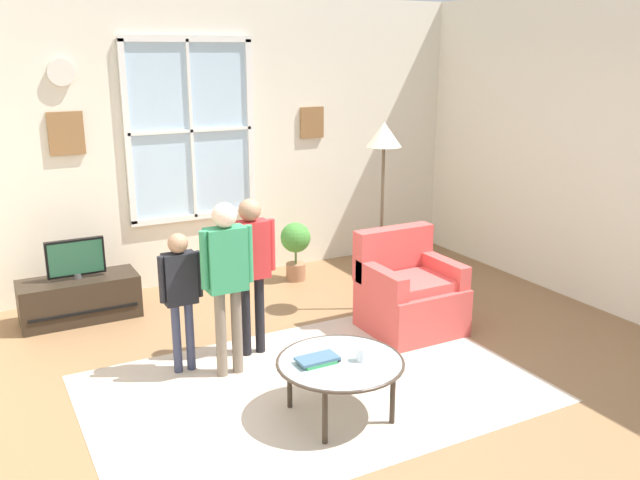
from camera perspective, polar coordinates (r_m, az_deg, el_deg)
The scene contains 16 objects.
ground_plane at distance 5.04m, azimuth -0.15°, elevation -12.70°, with size 6.86×6.16×0.02m, color olive.
back_wall at distance 7.12m, azimuth -11.09°, elevation 8.06°, with size 6.26×0.17×2.93m.
side_wall_right at distance 6.63m, azimuth 25.12°, elevation 6.26°, with size 0.12×5.56×2.93m.
area_rug at distance 5.06m, azimuth -0.59°, elevation -12.41°, with size 3.19×2.13×0.01m, color #C6B29E.
tv_stand at distance 6.57m, azimuth -19.64°, elevation -4.70°, with size 1.04×0.44×0.40m.
television at distance 6.45m, azimuth -19.95°, elevation -1.45°, with size 0.51×0.08×0.37m.
armchair at distance 5.99m, azimuth 7.50°, elevation -4.55°, with size 0.76×0.74×0.87m.
coffee_table at distance 4.56m, azimuth 1.72°, elevation -10.42°, with size 0.86×0.86×0.41m.
book_stack at distance 4.51m, azimuth -0.24°, elevation -10.08°, with size 0.27×0.16×0.04m.
cup at distance 4.54m, azimuth 3.52°, elevation -9.63°, with size 0.07×0.07×0.09m, color white.
remote_near_books at distance 4.57m, azimuth 0.97°, elevation -9.89°, with size 0.04×0.14×0.02m, color black.
person_green_shirt at distance 4.99m, azimuth -7.91°, elevation -2.48°, with size 0.40×0.18×1.34m.
person_black_shirt at distance 5.15m, azimuth -11.71°, elevation -3.87°, with size 0.33×0.15×1.10m.
person_red_shirt at distance 5.33m, azimuth -5.84°, elevation -1.59°, with size 0.39×0.18×1.29m.
potted_plant_by_window at distance 7.19m, azimuth -2.08°, elevation -0.36°, with size 0.32×0.32×0.63m.
floor_lamp at distance 6.14m, azimuth 5.38°, elevation 7.24°, with size 0.32×0.32×1.78m.
Camera 1 is at (-2.08, -3.91, 2.39)m, focal length 37.87 mm.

